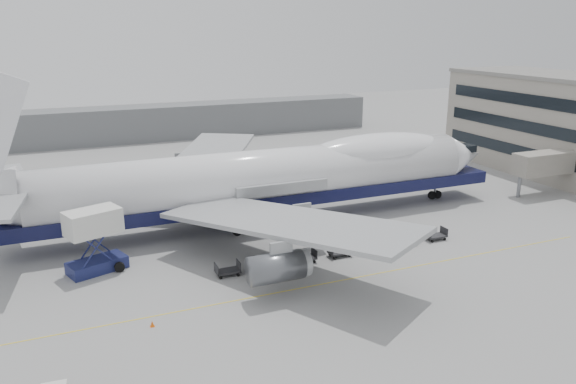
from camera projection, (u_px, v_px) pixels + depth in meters
name	position (u px, v px, depth m)	size (l,w,h in m)	color
ground	(305.00, 258.00, 57.01)	(260.00, 260.00, 0.00)	gray
apron_line	(332.00, 282.00, 51.71)	(60.00, 0.15, 0.01)	gold
hangar	(118.00, 125.00, 114.14)	(110.00, 8.00, 7.00)	slate
airliner	(268.00, 177.00, 66.27)	(67.00, 55.30, 19.98)	white
catering_truck	(94.00, 237.00, 53.17)	(5.92, 4.88, 6.18)	navy
traffic_cone	(152.00, 324.00, 43.99)	(0.35, 0.35, 0.51)	#E7590C
dolly_0	(228.00, 270.00, 52.98)	(2.30, 1.35, 1.30)	#2D2D30
dolly_1	(267.00, 264.00, 54.47)	(2.30, 1.35, 1.30)	#2D2D30
dolly_2	(304.00, 257.00, 55.95)	(2.30, 1.35, 1.30)	#2D2D30
dolly_3	(340.00, 251.00, 57.44)	(2.30, 1.35, 1.30)	#2D2D30
dolly_4	(373.00, 246.00, 58.93)	(2.30, 1.35, 1.30)	#2D2D30
dolly_5	(405.00, 240.00, 60.42)	(2.30, 1.35, 1.30)	#2D2D30
dolly_6	(436.00, 235.00, 61.91)	(2.30, 1.35, 1.30)	#2D2D30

